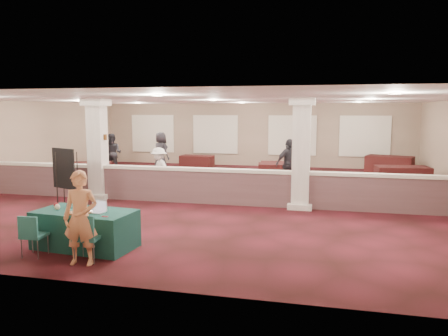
% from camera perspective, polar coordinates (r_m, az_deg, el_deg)
% --- Properties ---
extents(ground, '(16.00, 16.00, 0.00)m').
position_cam_1_polar(ground, '(14.99, -1.30, -3.43)').
color(ground, '#441119').
rests_on(ground, ground).
extents(wall_back, '(16.00, 0.04, 3.20)m').
position_cam_1_polar(wall_back, '(22.58, 3.82, 4.35)').
color(wall_back, '#826D5A').
rests_on(wall_back, ground).
extents(wall_front, '(16.00, 0.04, 3.20)m').
position_cam_1_polar(wall_front, '(7.37, -17.20, -2.61)').
color(wall_front, '#826D5A').
rests_on(wall_front, ground).
extents(wall_left, '(0.04, 16.00, 3.20)m').
position_cam_1_polar(wall_left, '(18.48, -26.12, 2.88)').
color(wall_left, '#826D5A').
rests_on(wall_left, ground).
extents(ceiling, '(16.00, 16.00, 0.02)m').
position_cam_1_polar(ceiling, '(14.72, -1.33, 8.89)').
color(ceiling, white).
rests_on(ceiling, wall_back).
extents(partition_wall, '(15.60, 0.28, 1.10)m').
position_cam_1_polar(partition_wall, '(13.47, -2.91, -2.24)').
color(partition_wall, brown).
rests_on(partition_wall, ground).
extents(column_left, '(0.72, 0.72, 3.20)m').
position_cam_1_polar(column_left, '(14.69, -16.18, 2.49)').
color(column_left, beige).
rests_on(column_left, ground).
extents(column_right, '(0.72, 0.72, 3.20)m').
position_cam_1_polar(column_right, '(12.82, 10.05, 1.98)').
color(column_right, beige).
rests_on(column_right, ground).
extents(sconce_left, '(0.12, 0.12, 0.18)m').
position_cam_1_polar(sconce_left, '(14.80, -17.18, 3.90)').
color(sconce_left, brown).
rests_on(sconce_left, column_left).
extents(sconce_right, '(0.12, 0.12, 0.18)m').
position_cam_1_polar(sconce_right, '(14.53, -15.27, 3.91)').
color(sconce_right, brown).
rests_on(sconce_right, column_left).
extents(near_table, '(2.14, 1.22, 0.79)m').
position_cam_1_polar(near_table, '(9.63, -17.67, -7.63)').
color(near_table, '#0E342B').
rests_on(near_table, ground).
extents(conf_chair_main, '(0.51, 0.52, 0.93)m').
position_cam_1_polar(conf_chair_main, '(8.69, -17.62, -8.22)').
color(conf_chair_main, '#21605B').
rests_on(conf_chair_main, ground).
extents(conf_chair_side, '(0.44, 0.45, 0.84)m').
position_cam_1_polar(conf_chair_side, '(9.35, -23.82, -7.71)').
color(conf_chair_side, '#21605B').
rests_on(conf_chair_side, ground).
extents(easel_board, '(0.96, 0.62, 1.73)m').
position_cam_1_polar(easel_board, '(13.98, -20.20, -0.14)').
color(easel_board, black).
rests_on(easel_board, ground).
extents(woman, '(0.70, 0.53, 1.76)m').
position_cam_1_polar(woman, '(8.52, -18.20, -6.22)').
color(woman, '#E28C62').
rests_on(woman, ground).
extents(far_table_front_left, '(2.02, 1.47, 0.74)m').
position_cam_1_polar(far_table_front_left, '(18.74, -17.37, -0.42)').
color(far_table_front_left, black).
rests_on(far_table_front_left, ground).
extents(far_table_front_center, '(1.98, 1.20, 0.75)m').
position_cam_1_polar(far_table_front_center, '(17.50, 7.54, -0.66)').
color(far_table_front_center, black).
rests_on(far_table_front_center, ground).
extents(far_table_front_right, '(2.01, 1.18, 0.77)m').
position_cam_1_polar(far_table_front_right, '(17.64, 22.25, -1.06)').
color(far_table_front_right, black).
rests_on(far_table_front_right, ground).
extents(far_table_back_left, '(1.64, 0.90, 0.64)m').
position_cam_1_polar(far_table_back_left, '(21.55, -3.56, 0.79)').
color(far_table_back_left, black).
rests_on(far_table_back_left, ground).
extents(far_table_back_center, '(1.97, 1.22, 0.75)m').
position_cam_1_polar(far_table_back_center, '(18.11, 7.74, -0.39)').
color(far_table_back_center, black).
rests_on(far_table_back_center, ground).
extents(far_table_back_right, '(2.20, 1.58, 0.81)m').
position_cam_1_polar(far_table_back_right, '(21.07, 20.79, 0.37)').
color(far_table_back_right, black).
rests_on(far_table_back_right, ground).
extents(attendee_a, '(0.88, 0.52, 1.80)m').
position_cam_1_polar(attendee_a, '(20.69, -14.35, 1.89)').
color(attendee_a, black).
rests_on(attendee_a, ground).
extents(attendee_b, '(1.07, 0.99, 1.57)m').
position_cam_1_polar(attendee_b, '(15.48, -8.49, -0.22)').
color(attendee_b, silver).
rests_on(attendee_b, ground).
extents(attendee_c, '(1.15, 1.10, 1.84)m').
position_cam_1_polar(attendee_c, '(15.91, 8.43, 0.48)').
color(attendee_c, black).
rests_on(attendee_c, ground).
extents(attendee_d, '(1.04, 0.88, 1.85)m').
position_cam_1_polar(attendee_d, '(20.61, -8.24, 2.09)').
color(attendee_d, black).
rests_on(attendee_d, ground).
extents(laptop_base, '(0.38, 0.28, 0.02)m').
position_cam_1_polar(laptop_base, '(9.30, -16.36, -5.55)').
color(laptop_base, silver).
rests_on(laptop_base, near_table).
extents(laptop_screen, '(0.36, 0.05, 0.24)m').
position_cam_1_polar(laptop_screen, '(9.37, -15.95, -4.63)').
color(laptop_screen, silver).
rests_on(laptop_screen, near_table).
extents(screen_glow, '(0.32, 0.04, 0.20)m').
position_cam_1_polar(screen_glow, '(9.37, -15.97, -4.74)').
color(screen_glow, silver).
rests_on(screen_glow, near_table).
extents(knitting, '(0.46, 0.36, 0.03)m').
position_cam_1_polar(knitting, '(9.29, -18.50, -5.61)').
color(knitting, '#A8581B').
rests_on(knitting, near_table).
extents(yarn_cream, '(0.12, 0.12, 0.12)m').
position_cam_1_polar(yarn_cream, '(9.80, -20.95, -4.79)').
color(yarn_cream, beige).
rests_on(yarn_cream, near_table).
extents(yarn_red, '(0.11, 0.11, 0.11)m').
position_cam_1_polar(yarn_red, '(10.02, -21.07, -4.55)').
color(yarn_red, maroon).
rests_on(yarn_red, near_table).
extents(yarn_grey, '(0.11, 0.11, 0.11)m').
position_cam_1_polar(yarn_grey, '(9.91, -19.59, -4.61)').
color(yarn_grey, '#4F4E53').
rests_on(yarn_grey, near_table).
extents(scissors, '(0.13, 0.05, 0.01)m').
position_cam_1_polar(scissors, '(8.89, -15.29, -6.13)').
color(scissors, '#B01223').
rests_on(scissors, near_table).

